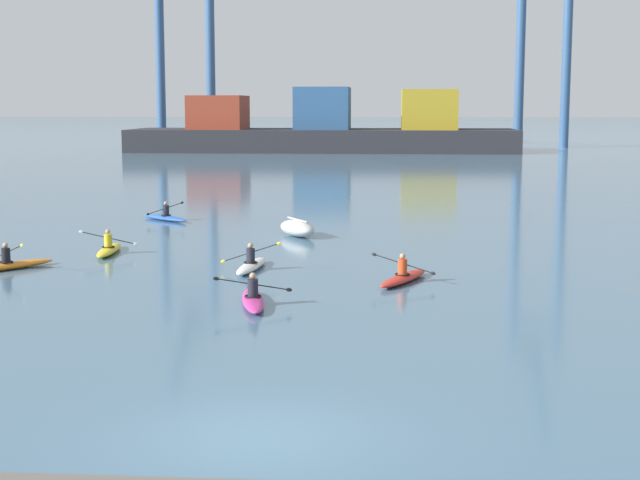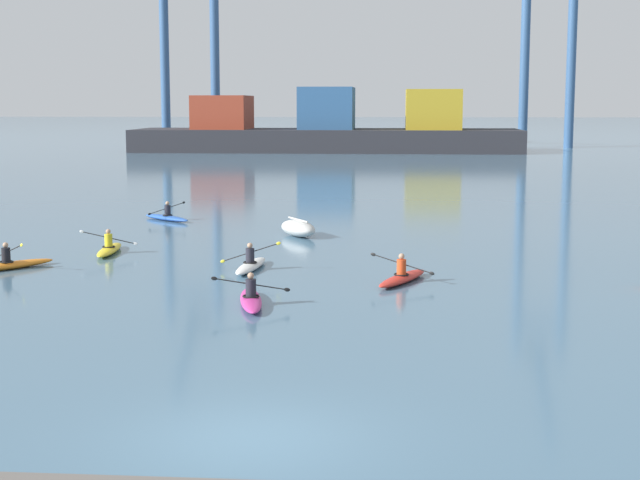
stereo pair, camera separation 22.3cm
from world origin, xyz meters
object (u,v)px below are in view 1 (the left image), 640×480
at_px(capsized_dinghy, 297,228).
at_px(kayak_yellow, 109,249).
at_px(gantry_crane_west, 184,23).
at_px(kayak_orange, 9,265).
at_px(gantry_crane_west_mid, 546,2).
at_px(kayak_white, 251,265).
at_px(kayak_magenta, 253,299).
at_px(container_barge, 325,130).
at_px(kayak_blue, 165,217).
at_px(kayak_red, 403,277).

xyz_separation_m(capsized_dinghy, kayak_yellow, (-6.76, -5.29, -0.18)).
bearing_deg(capsized_dinghy, gantry_crane_west, 105.22).
xyz_separation_m(kayak_orange, kayak_yellow, (2.42, 3.75, -0.00)).
relative_size(gantry_crane_west_mid, kayak_white, 10.63).
bearing_deg(kayak_yellow, kayak_orange, -122.89).
height_order(gantry_crane_west, kayak_white, gantry_crane_west).
height_order(gantry_crane_west_mid, capsized_dinghy, gantry_crane_west_mid).
xyz_separation_m(kayak_white, kayak_magenta, (0.88, -5.77, -0.00)).
xyz_separation_m(container_barge, kayak_blue, (-3.14, -69.24, -2.38)).
bearing_deg(kayak_white, capsized_dinghy, 84.72).
relative_size(gantry_crane_west, gantry_crane_west_mid, 0.85).
xyz_separation_m(gantry_crane_west, kayak_red, (27.53, -95.26, -15.98)).
xyz_separation_m(kayak_magenta, kayak_blue, (-7.14, 19.33, 0.00)).
distance_m(capsized_dinghy, kayak_orange, 12.88).
bearing_deg(kayak_blue, container_barge, 87.41).
height_order(kayak_red, kayak_yellow, same).
bearing_deg(kayak_orange, kayak_yellow, 57.11).
relative_size(kayak_magenta, kayak_yellow, 1.00).
relative_size(kayak_orange, kayak_yellow, 0.88).
bearing_deg(capsized_dinghy, container_barge, 93.00).
xyz_separation_m(container_barge, kayak_red, (8.34, -84.75, -2.38)).
bearing_deg(kayak_orange, gantry_crane_west_mid, 70.88).
bearing_deg(kayak_white, container_barge, 92.16).
distance_m(capsized_dinghy, kayak_yellow, 8.58).
xyz_separation_m(container_barge, kayak_yellow, (-2.86, -79.63, -2.38)).
xyz_separation_m(container_barge, gantry_crane_west_mid, (27.62, 11.52, 16.00)).
xyz_separation_m(gantry_crane_west, gantry_crane_west_mid, (46.82, 1.00, 2.40)).
distance_m(kayak_orange, kayak_red, 13.69).
bearing_deg(kayak_red, kayak_blue, 126.51).
height_order(kayak_orange, kayak_blue, kayak_orange).
height_order(capsized_dinghy, kayak_red, kayak_red).
xyz_separation_m(kayak_white, kayak_yellow, (-5.97, 3.17, -0.00)).
height_order(kayak_blue, kayak_red, same).
xyz_separation_m(kayak_orange, kayak_red, (13.62, -1.37, 0.00)).
distance_m(gantry_crane_west, kayak_red, 100.44).
bearing_deg(kayak_blue, capsized_dinghy, -35.93).
xyz_separation_m(kayak_white, kayak_blue, (-6.25, 13.56, 0.00)).
bearing_deg(kayak_orange, kayak_blue, 81.37).
relative_size(kayak_white, kayak_blue, 1.16).
height_order(container_barge, kayak_red, container_barge).
bearing_deg(kayak_blue, kayak_yellow, -88.46).
bearing_deg(kayak_orange, gantry_crane_west, 98.43).
height_order(gantry_crane_west, gantry_crane_west_mid, gantry_crane_west_mid).
relative_size(container_barge, gantry_crane_west_mid, 1.26).
height_order(container_barge, gantry_crane_west, gantry_crane_west).
xyz_separation_m(gantry_crane_west_mid, kayak_red, (-19.28, -96.27, -18.38)).
distance_m(kayak_white, kayak_red, 5.57).
height_order(gantry_crane_west_mid, kayak_blue, gantry_crane_west_mid).
relative_size(container_barge, kayak_orange, 15.26).
bearing_deg(container_barge, kayak_blue, -92.59).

